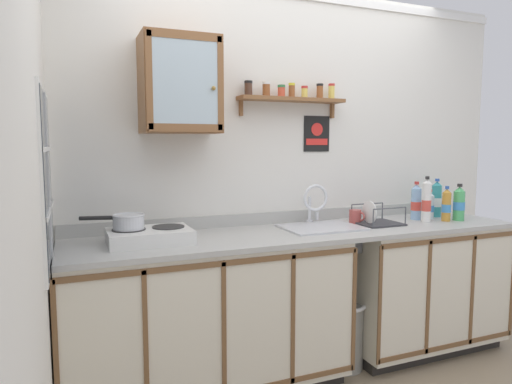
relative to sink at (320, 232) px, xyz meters
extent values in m
cube|color=silver|center=(-0.12, 0.30, 0.36)|extent=(3.57, 0.05, 2.50)
cube|color=silver|center=(-1.63, -0.63, 0.36)|extent=(0.05, 3.41, 2.50)
cube|color=black|center=(-0.78, -0.01, -0.85)|extent=(1.58, 0.57, 0.08)
cube|color=beige|center=(-0.78, -0.04, -0.40)|extent=(1.61, 0.63, 0.81)
cube|color=brown|center=(-0.78, -0.36, -0.04)|extent=(1.61, 0.01, 0.03)
cube|color=brown|center=(-1.59, -0.36, -0.40)|extent=(0.02, 0.01, 0.74)
cube|color=brown|center=(-1.18, -0.36, -0.40)|extent=(0.02, 0.01, 0.74)
cube|color=brown|center=(-0.78, -0.36, -0.40)|extent=(0.02, 0.01, 0.74)
cube|color=brown|center=(-0.38, -0.36, -0.40)|extent=(0.02, 0.01, 0.74)
cube|color=brown|center=(0.03, -0.36, -0.40)|extent=(0.02, 0.01, 0.74)
cube|color=black|center=(0.78, -0.01, -0.85)|extent=(1.11, 0.57, 0.08)
cube|color=beige|center=(0.78, -0.04, -0.40)|extent=(1.13, 0.63, 0.81)
cube|color=brown|center=(0.78, -0.36, -0.04)|extent=(1.13, 0.01, 0.03)
cube|color=brown|center=(0.78, -0.36, -0.76)|extent=(1.13, 0.01, 0.03)
cube|color=brown|center=(0.21, -0.36, -0.40)|extent=(0.02, 0.01, 0.74)
cube|color=brown|center=(0.59, -0.36, -0.40)|extent=(0.02, 0.01, 0.74)
cube|color=brown|center=(0.97, -0.36, -0.40)|extent=(0.02, 0.01, 0.74)
cube|color=#B2B2AD|center=(-0.12, -0.04, 0.01)|extent=(2.93, 0.66, 0.03)
cube|color=#B2B2AD|center=(-0.12, 0.27, 0.07)|extent=(2.93, 0.02, 0.08)
cube|color=silver|center=(0.00, -0.02, 0.04)|extent=(0.50, 0.37, 0.01)
cube|color=slate|center=(0.00, -0.02, -0.11)|extent=(0.42, 0.29, 0.01)
cube|color=slate|center=(0.00, 0.13, -0.04)|extent=(0.42, 0.01, 0.15)
cube|color=slate|center=(0.00, -0.17, -0.04)|extent=(0.42, 0.01, 0.15)
cylinder|color=#4C4C51|center=(0.00, -0.02, -0.11)|extent=(0.04, 0.04, 0.01)
cylinder|color=silver|center=(0.02, 0.18, 0.04)|extent=(0.05, 0.05, 0.02)
cylinder|color=silver|center=(0.02, 0.18, 0.13)|extent=(0.02, 0.02, 0.16)
torus|color=silver|center=(0.02, 0.10, 0.21)|extent=(0.18, 0.02, 0.18)
cylinder|color=silver|center=(0.08, 0.18, 0.07)|extent=(0.02, 0.02, 0.05)
cube|color=silver|center=(-1.10, -0.04, 0.07)|extent=(0.45, 0.32, 0.08)
cylinder|color=#2D2D2D|center=(-1.21, -0.01, 0.11)|extent=(0.18, 0.18, 0.01)
cylinder|color=#2D2D2D|center=(-0.99, -0.01, 0.11)|extent=(0.18, 0.18, 0.01)
cylinder|color=black|center=(-1.21, -0.18, 0.07)|extent=(0.03, 0.02, 0.03)
cylinder|color=black|center=(-0.99, -0.18, 0.07)|extent=(0.03, 0.02, 0.03)
cylinder|color=silver|center=(-1.21, -0.01, 0.15)|extent=(0.17, 0.17, 0.08)
torus|color=silver|center=(-1.21, -0.01, 0.19)|extent=(0.17, 0.17, 0.01)
cylinder|color=black|center=(-1.37, 0.03, 0.18)|extent=(0.17, 0.06, 0.02)
cylinder|color=gold|center=(0.95, -0.11, 0.13)|extent=(0.06, 0.06, 0.20)
cone|color=gold|center=(0.95, -0.11, 0.24)|extent=(0.06, 0.06, 0.03)
cylinder|color=#2D59B2|center=(0.95, -0.11, 0.27)|extent=(0.03, 0.03, 0.02)
cylinder|color=#3F8CCC|center=(0.95, -0.11, 0.12)|extent=(0.06, 0.06, 0.06)
cylinder|color=white|center=(0.79, -0.09, 0.17)|extent=(0.06, 0.06, 0.27)
cone|color=white|center=(0.79, -0.09, 0.32)|extent=(0.06, 0.06, 0.03)
cylinder|color=#262626|center=(0.79, -0.09, 0.34)|extent=(0.03, 0.03, 0.02)
cylinder|color=#D84C3F|center=(0.79, -0.09, 0.15)|extent=(0.06, 0.06, 0.08)
cylinder|color=teal|center=(1.03, 0.07, 0.15)|extent=(0.07, 0.07, 0.23)
cone|color=teal|center=(1.03, 0.07, 0.28)|extent=(0.07, 0.07, 0.03)
cylinder|color=#2D59B2|center=(1.03, 0.07, 0.31)|extent=(0.03, 0.03, 0.02)
cylinder|color=white|center=(1.03, 0.07, 0.14)|extent=(0.07, 0.07, 0.07)
cylinder|color=#8CB7E0|center=(0.80, 0.02, 0.14)|extent=(0.07, 0.07, 0.22)
cone|color=#8CB7E0|center=(0.80, 0.02, 0.27)|extent=(0.07, 0.07, 0.03)
cylinder|color=red|center=(0.80, 0.02, 0.29)|extent=(0.03, 0.03, 0.02)
cylinder|color=#D84C3F|center=(0.80, 0.02, 0.13)|extent=(0.07, 0.07, 0.06)
cylinder|color=silver|center=(0.91, 0.00, 0.11)|extent=(0.06, 0.06, 0.17)
cone|color=silver|center=(0.91, 0.00, 0.21)|extent=(0.06, 0.06, 0.03)
cylinder|color=red|center=(0.91, 0.00, 0.24)|extent=(0.03, 0.03, 0.02)
cylinder|color=#3F8CCC|center=(0.91, 0.00, 0.11)|extent=(0.06, 0.06, 0.05)
cylinder|color=#4CB266|center=(1.06, -0.13, 0.13)|extent=(0.08, 0.08, 0.21)
cone|color=#4CB266|center=(1.06, -0.13, 0.25)|extent=(0.07, 0.07, 0.03)
cylinder|color=#262626|center=(1.06, -0.13, 0.28)|extent=(0.03, 0.03, 0.02)
cylinder|color=#3F8CCC|center=(1.06, -0.13, 0.13)|extent=(0.08, 0.08, 0.06)
cube|color=#333338|center=(0.43, -0.03, 0.04)|extent=(0.28, 0.26, 0.01)
cylinder|color=#4C4F54|center=(0.30, -0.15, 0.10)|extent=(0.01, 0.01, 0.11)
cylinder|color=#4C4F54|center=(0.56, -0.15, 0.10)|extent=(0.01, 0.01, 0.11)
cylinder|color=#4C4F54|center=(0.30, 0.09, 0.10)|extent=(0.01, 0.01, 0.11)
cylinder|color=#4C4F54|center=(0.56, 0.09, 0.10)|extent=(0.01, 0.01, 0.11)
cylinder|color=#4C4F54|center=(0.43, -0.15, 0.15)|extent=(0.26, 0.01, 0.01)
cylinder|color=#4C4F54|center=(0.43, 0.09, 0.15)|extent=(0.26, 0.01, 0.01)
cylinder|color=white|center=(0.36, -0.03, 0.12)|extent=(0.01, 0.15, 0.15)
cylinder|color=#B24C47|center=(0.31, 0.06, 0.08)|extent=(0.08, 0.08, 0.09)
torus|color=#B24C47|center=(0.33, 0.02, 0.08)|extent=(0.03, 0.06, 0.06)
cube|color=brown|center=(-0.88, 0.13, 0.91)|extent=(0.45, 0.29, 0.56)
cube|color=silver|center=(-0.88, -0.02, 0.91)|extent=(0.37, 0.01, 0.46)
cube|color=brown|center=(-1.08, -0.02, 0.91)|extent=(0.04, 0.01, 0.52)
cube|color=brown|center=(-0.68, -0.02, 0.91)|extent=(0.04, 0.01, 0.52)
cube|color=brown|center=(-0.88, -0.02, 1.16)|extent=(0.42, 0.01, 0.04)
cube|color=brown|center=(-0.88, -0.02, 0.66)|extent=(0.42, 0.01, 0.04)
sphere|color=olive|center=(-0.73, -0.04, 0.89)|extent=(0.02, 0.02, 0.02)
cube|color=brown|center=(-0.11, 0.21, 0.87)|extent=(0.75, 0.14, 0.02)
cube|color=brown|center=(-0.45, 0.26, 0.80)|extent=(0.02, 0.03, 0.10)
cube|color=brown|center=(0.23, 0.26, 0.80)|extent=(0.02, 0.03, 0.10)
cylinder|color=#4C3326|center=(-0.42, 0.22, 0.92)|extent=(0.05, 0.05, 0.08)
cylinder|color=black|center=(-0.42, 0.22, 0.97)|extent=(0.05, 0.05, 0.02)
cylinder|color=brown|center=(-0.30, 0.20, 0.92)|extent=(0.05, 0.05, 0.08)
cylinder|color=white|center=(-0.30, 0.20, 0.96)|extent=(0.05, 0.05, 0.02)
cylinder|color=#CC4C33|center=(-0.19, 0.20, 0.91)|extent=(0.05, 0.05, 0.06)
cylinder|color=#33723F|center=(-0.19, 0.20, 0.95)|extent=(0.05, 0.05, 0.02)
cylinder|color=brown|center=(-0.11, 0.21, 0.92)|extent=(0.04, 0.04, 0.08)
cylinder|color=yellow|center=(-0.11, 0.21, 0.96)|extent=(0.04, 0.04, 0.02)
cylinder|color=#E0C659|center=(-0.02, 0.20, 0.91)|extent=(0.04, 0.04, 0.06)
cylinder|color=red|center=(-0.02, 0.20, 0.95)|extent=(0.04, 0.04, 0.02)
cylinder|color=brown|center=(0.10, 0.21, 0.92)|extent=(0.04, 0.04, 0.09)
cylinder|color=black|center=(0.10, 0.21, 0.97)|extent=(0.05, 0.05, 0.02)
cylinder|color=#E0C659|center=(0.20, 0.22, 0.92)|extent=(0.04, 0.04, 0.09)
cylinder|color=red|center=(0.20, 0.22, 0.98)|extent=(0.04, 0.04, 0.02)
cube|color=black|center=(0.12, 0.27, 0.64)|extent=(0.20, 0.01, 0.25)
cube|color=red|center=(0.12, 0.27, 0.59)|extent=(0.17, 0.00, 0.04)
cylinder|color=red|center=(0.12, 0.27, 0.67)|extent=(0.09, 0.00, 0.09)
cube|color=#262D38|center=(-1.60, -0.19, 0.41)|extent=(0.01, 0.68, 0.81)
cube|color=white|center=(-1.61, -0.19, 0.41)|extent=(0.02, 0.73, 0.85)
cube|color=white|center=(-1.59, -0.19, 0.41)|extent=(0.01, 0.02, 0.81)
cube|color=white|center=(-1.59, -0.19, 0.26)|extent=(0.01, 0.68, 0.02)
cube|color=white|center=(-1.59, -0.19, 0.55)|extent=(0.01, 0.68, 0.02)
cylinder|color=gray|center=(0.12, -0.12, -0.68)|extent=(0.25, 0.25, 0.43)
torus|color=white|center=(0.12, -0.12, -0.46)|extent=(0.28, 0.28, 0.03)
camera|label=1|loc=(-1.49, -2.54, 0.57)|focal=31.91mm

